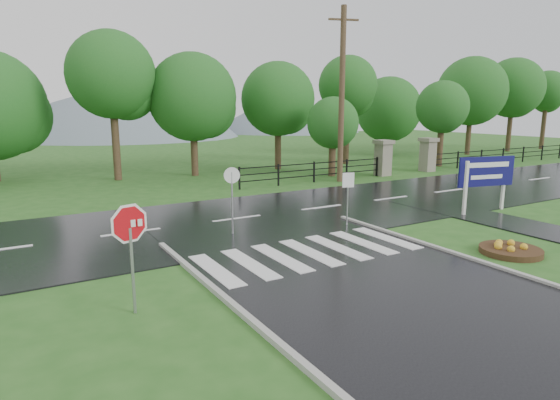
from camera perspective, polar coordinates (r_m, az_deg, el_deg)
ground at (r=10.45m, az=19.69°, el=-13.49°), size 120.00×120.00×0.00m
main_road at (r=18.11m, az=-5.27°, el=-2.39°), size 90.00×8.00×0.04m
walkway at (r=19.29m, az=26.87°, el=-2.73°), size 2.20×11.00×0.04m
crosswalk at (r=13.90m, az=3.66°, el=-6.35°), size 6.50×2.80×0.02m
pillar_west at (r=30.16m, az=12.45°, el=5.14°), size 1.00×1.00×2.24m
pillar_east at (r=33.01m, az=17.57°, el=5.39°), size 1.00×1.00×2.24m
fence_west at (r=26.93m, az=4.18°, el=3.69°), size 9.58×0.08×1.20m
fence_east at (r=41.65m, az=27.54°, el=5.15°), size 20.58×0.08×1.20m
hills at (r=74.45m, az=-21.04°, el=-4.92°), size 102.00×48.00×48.00m
treeline at (r=31.40m, az=-14.63°, el=3.11°), size 83.20×5.20×10.00m
stop_sign at (r=10.01m, az=-17.82°, el=-3.82°), size 1.07×0.34×2.50m
estate_billboard at (r=20.73m, az=23.84°, el=2.89°), size 2.58×0.68×2.30m
flower_bed at (r=15.47m, az=26.31°, el=-5.42°), size 1.76×1.76×0.35m
reg_sign_small at (r=16.95m, az=8.29°, el=1.46°), size 0.42×0.16×1.96m
reg_sign_round at (r=15.65m, az=-5.87°, el=0.89°), size 0.52×0.19×2.31m
utility_pole_east at (r=27.18m, az=7.54°, el=12.59°), size 1.66×0.67×9.70m
entrance_tree_left at (r=29.34m, az=6.46°, el=9.29°), size 3.18×3.18×4.90m
entrance_tree_right at (r=36.03m, az=19.20°, el=10.61°), size 3.71×3.71×6.13m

